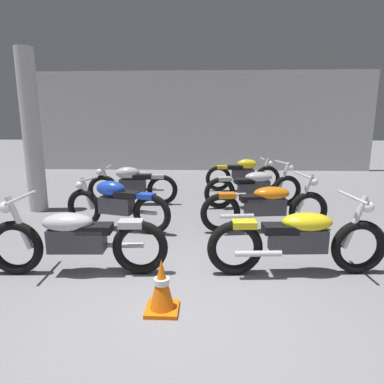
{
  "coord_description": "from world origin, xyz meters",
  "views": [
    {
      "loc": [
        0.26,
        -2.9,
        1.82
      ],
      "look_at": [
        0.0,
        3.06,
        0.55
      ],
      "focal_mm": 31.18,
      "sensor_mm": 36.0,
      "label": 1
    }
  ],
  "objects_px": {
    "motorcycle_right_row_1": "(266,205)",
    "traffic_cone": "(162,286)",
    "motorcycle_left_row_2": "(132,184)",
    "motorcycle_right_row_2": "(254,186)",
    "motorcycle_right_row_3": "(243,174)",
    "motorcycle_left_row_0": "(76,238)",
    "motorcycle_right_row_0": "(299,238)",
    "support_pillar": "(32,132)",
    "motorcycle_left_row_1": "(116,204)"
  },
  "relations": [
    {
      "from": "motorcycle_right_row_1",
      "to": "traffic_cone",
      "type": "distance_m",
      "value": 2.86
    },
    {
      "from": "motorcycle_right_row_1",
      "to": "traffic_cone",
      "type": "bearing_deg",
      "value": -119.79
    },
    {
      "from": "motorcycle_left_row_2",
      "to": "motorcycle_right_row_1",
      "type": "distance_m",
      "value": 3.13
    },
    {
      "from": "motorcycle_right_row_1",
      "to": "motorcycle_right_row_2",
      "type": "bearing_deg",
      "value": 88.71
    },
    {
      "from": "motorcycle_right_row_1",
      "to": "motorcycle_right_row_3",
      "type": "distance_m",
      "value": 3.34
    },
    {
      "from": "motorcycle_left_row_0",
      "to": "motorcycle_right_row_0",
      "type": "relative_size",
      "value": 1.0
    },
    {
      "from": "support_pillar",
      "to": "motorcycle_right_row_2",
      "type": "relative_size",
      "value": 1.49
    },
    {
      "from": "motorcycle_left_row_2",
      "to": "motorcycle_right_row_0",
      "type": "height_order",
      "value": "motorcycle_right_row_0"
    },
    {
      "from": "motorcycle_left_row_1",
      "to": "traffic_cone",
      "type": "relative_size",
      "value": 3.56
    },
    {
      "from": "support_pillar",
      "to": "motorcycle_right_row_0",
      "type": "distance_m",
      "value": 5.47
    },
    {
      "from": "support_pillar",
      "to": "motorcycle_right_row_0",
      "type": "relative_size",
      "value": 1.47
    },
    {
      "from": "motorcycle_left_row_2",
      "to": "motorcycle_right_row_3",
      "type": "bearing_deg",
      "value": 32.0
    },
    {
      "from": "support_pillar",
      "to": "motorcycle_left_row_1",
      "type": "bearing_deg",
      "value": -31.31
    },
    {
      "from": "motorcycle_right_row_0",
      "to": "traffic_cone",
      "type": "distance_m",
      "value": 1.78
    },
    {
      "from": "motorcycle_left_row_2",
      "to": "motorcycle_right_row_1",
      "type": "xyz_separation_m",
      "value": [
        2.62,
        -1.71,
        -0.01
      ]
    },
    {
      "from": "motorcycle_right_row_3",
      "to": "motorcycle_right_row_2",
      "type": "bearing_deg",
      "value": -88.15
    },
    {
      "from": "support_pillar",
      "to": "motorcycle_right_row_1",
      "type": "distance_m",
      "value": 4.76
    },
    {
      "from": "motorcycle_left_row_0",
      "to": "traffic_cone",
      "type": "relative_size",
      "value": 4.02
    },
    {
      "from": "motorcycle_left_row_0",
      "to": "motorcycle_left_row_2",
      "type": "height_order",
      "value": "motorcycle_left_row_0"
    },
    {
      "from": "motorcycle_left_row_2",
      "to": "motorcycle_right_row_0",
      "type": "distance_m",
      "value": 4.29
    },
    {
      "from": "motorcycle_left_row_0",
      "to": "motorcycle_right_row_2",
      "type": "bearing_deg",
      "value": 52.29
    },
    {
      "from": "motorcycle_right_row_1",
      "to": "motorcycle_right_row_3",
      "type": "height_order",
      "value": "motorcycle_right_row_1"
    },
    {
      "from": "support_pillar",
      "to": "motorcycle_left_row_1",
      "type": "relative_size",
      "value": 1.66
    },
    {
      "from": "motorcycle_left_row_1",
      "to": "motorcycle_right_row_1",
      "type": "height_order",
      "value": "motorcycle_right_row_1"
    },
    {
      "from": "motorcycle_left_row_0",
      "to": "motorcycle_left_row_2",
      "type": "bearing_deg",
      "value": 91.28
    },
    {
      "from": "support_pillar",
      "to": "motorcycle_right_row_3",
      "type": "bearing_deg",
      "value": 26.0
    },
    {
      "from": "traffic_cone",
      "to": "motorcycle_left_row_1",
      "type": "bearing_deg",
      "value": 114.17
    },
    {
      "from": "motorcycle_left_row_1",
      "to": "motorcycle_right_row_3",
      "type": "relative_size",
      "value": 0.98
    },
    {
      "from": "motorcycle_left_row_2",
      "to": "motorcycle_right_row_2",
      "type": "height_order",
      "value": "motorcycle_right_row_2"
    },
    {
      "from": "support_pillar",
      "to": "motorcycle_right_row_0",
      "type": "xyz_separation_m",
      "value": [
        4.59,
        -2.75,
        -1.15
      ]
    },
    {
      "from": "motorcycle_right_row_1",
      "to": "traffic_cone",
      "type": "relative_size",
      "value": 4.01
    },
    {
      "from": "motorcycle_left_row_1",
      "to": "motorcycle_left_row_2",
      "type": "height_order",
      "value": "same"
    },
    {
      "from": "motorcycle_left_row_2",
      "to": "motorcycle_right_row_0",
      "type": "xyz_separation_m",
      "value": [
        2.74,
        -3.3,
        -0.01
      ]
    },
    {
      "from": "motorcycle_left_row_0",
      "to": "motorcycle_left_row_1",
      "type": "bearing_deg",
      "value": 88.92
    },
    {
      "from": "support_pillar",
      "to": "traffic_cone",
      "type": "relative_size",
      "value": 5.93
    },
    {
      "from": "motorcycle_left_row_2",
      "to": "motorcycle_right_row_3",
      "type": "relative_size",
      "value": 1.0
    },
    {
      "from": "motorcycle_left_row_0",
      "to": "traffic_cone",
      "type": "height_order",
      "value": "motorcycle_left_row_0"
    },
    {
      "from": "motorcycle_left_row_0",
      "to": "motorcycle_right_row_3",
      "type": "xyz_separation_m",
      "value": [
        2.53,
        5.04,
        0.01
      ]
    },
    {
      "from": "motorcycle_left_row_1",
      "to": "motorcycle_right_row_2",
      "type": "height_order",
      "value": "motorcycle_right_row_2"
    },
    {
      "from": "motorcycle_left_row_2",
      "to": "traffic_cone",
      "type": "xyz_separation_m",
      "value": [
        1.2,
        -4.18,
        -0.2
      ]
    },
    {
      "from": "motorcycle_right_row_0",
      "to": "motorcycle_right_row_3",
      "type": "height_order",
      "value": "motorcycle_right_row_0"
    },
    {
      "from": "motorcycle_right_row_3",
      "to": "motorcycle_right_row_0",
      "type": "bearing_deg",
      "value": -88.43
    },
    {
      "from": "motorcycle_left_row_2",
      "to": "motorcycle_right_row_1",
      "type": "relative_size",
      "value": 0.91
    },
    {
      "from": "traffic_cone",
      "to": "motorcycle_right_row_2",
      "type": "bearing_deg",
      "value": 70.52
    },
    {
      "from": "motorcycle_left_row_1",
      "to": "motorcycle_right_row_3",
      "type": "xyz_separation_m",
      "value": [
        2.49,
        3.37,
        0.0
      ]
    },
    {
      "from": "support_pillar",
      "to": "motorcycle_right_row_1",
      "type": "xyz_separation_m",
      "value": [
        4.47,
        -1.16,
        -1.15
      ]
    },
    {
      "from": "support_pillar",
      "to": "motorcycle_left_row_2",
      "type": "xyz_separation_m",
      "value": [
        1.85,
        0.55,
        -1.14
      ]
    },
    {
      "from": "traffic_cone",
      "to": "motorcycle_right_row_3",
      "type": "bearing_deg",
      "value": 76.47
    },
    {
      "from": "motorcycle_right_row_3",
      "to": "motorcycle_left_row_0",
      "type": "bearing_deg",
      "value": -116.61
    },
    {
      "from": "motorcycle_left_row_2",
      "to": "motorcycle_left_row_0",
      "type": "bearing_deg",
      "value": -88.72
    }
  ]
}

